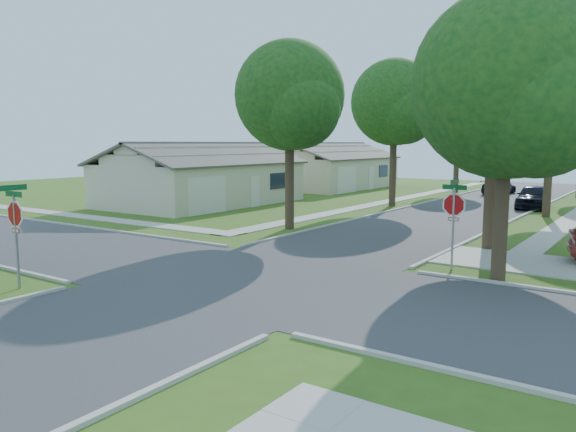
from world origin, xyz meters
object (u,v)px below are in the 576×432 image
(tree_w_far, at_px, (458,127))
(car_curb_west, at_px, (499,187))
(tree_ne_corner, at_px, (509,93))
(stop_sign_sw, at_px, (15,218))
(tree_e_near, at_px, (496,103))
(house_nw_near, at_px, (203,182))
(car_curb_east, at_px, (533,196))
(tree_w_mid, at_px, (395,106))
(stop_sign_ne, at_px, (454,208))
(house_nw_far, at_px, (329,171))
(tree_e_mid, at_px, (554,104))
(tree_w_near, at_px, (291,101))

(tree_w_far, bearing_deg, car_curb_west, 2.41)
(tree_w_far, height_order, tree_ne_corner, tree_ne_corner)
(stop_sign_sw, xyz_separation_m, tree_e_near, (9.45, 13.71, 3.61))
(house_nw_near, bearing_deg, tree_ne_corner, -25.77)
(tree_w_far, distance_m, car_curb_east, 12.91)
(tree_ne_corner, bearing_deg, tree_w_mid, 123.22)
(tree_e_near, height_order, house_nw_near, tree_e_near)
(tree_ne_corner, relative_size, house_nw_near, 0.64)
(stop_sign_ne, bearing_deg, house_nw_near, 153.54)
(tree_ne_corner, relative_size, house_nw_far, 0.64)
(tree_ne_corner, xyz_separation_m, house_nw_far, (-22.35, 27.79, -4.08))
(tree_e_mid, xyz_separation_m, house_nw_near, (-20.75, -6.01, -4.74))
(tree_w_mid, bearing_deg, car_curb_west, 75.33)
(tree_e_mid, distance_m, house_nw_near, 22.12)
(tree_w_far, height_order, car_curb_west, tree_w_far)
(stop_sign_sw, xyz_separation_m, tree_w_near, (0.06, 13.71, 4.08))
(stop_sign_ne, relative_size, tree_w_mid, 0.31)
(house_nw_near, distance_m, car_curb_east, 21.62)
(house_nw_far, relative_size, car_curb_west, 3.22)
(house_nw_near, bearing_deg, stop_sign_sw, -60.17)
(tree_e_near, height_order, house_nw_far, tree_e_near)
(tree_e_mid, height_order, tree_ne_corner, tree_e_mid)
(tree_w_mid, relative_size, car_curb_west, 2.27)
(stop_sign_ne, relative_size, house_nw_far, 0.22)
(tree_e_mid, distance_m, house_nw_far, 23.95)
(tree_ne_corner, bearing_deg, tree_e_mid, 95.45)
(tree_e_mid, xyz_separation_m, house_nw_far, (-20.75, 10.99, -4.74))
(tree_ne_corner, height_order, house_nw_near, tree_ne_corner)
(stop_sign_ne, distance_m, tree_w_far, 30.96)
(house_nw_far, bearing_deg, house_nw_near, -90.00)
(house_nw_near, distance_m, car_curb_west, 24.22)
(stop_sign_sw, xyz_separation_m, tree_e_mid, (9.46, 25.71, 4.22))
(tree_e_mid, distance_m, tree_w_mid, 9.40)
(tree_ne_corner, height_order, car_curb_west, tree_ne_corner)
(stop_sign_sw, height_order, tree_e_near, tree_e_near)
(tree_w_far, xyz_separation_m, car_curb_west, (3.45, 0.15, -4.89))
(tree_w_mid, distance_m, tree_ne_corner, 20.10)
(tree_e_mid, bearing_deg, tree_w_near, -128.08)
(tree_e_mid, distance_m, tree_w_near, 15.25)
(tree_e_near, distance_m, car_curb_west, 26.33)
(tree_e_mid, xyz_separation_m, tree_w_far, (-9.41, 13.00, -0.75))
(stop_sign_ne, height_order, car_curb_east, stop_sign_ne)
(tree_w_mid, bearing_deg, house_nw_far, 135.93)
(tree_w_far, bearing_deg, tree_ne_corner, -69.72)
(tree_e_mid, relative_size, tree_w_far, 1.15)
(car_curb_west, bearing_deg, stop_sign_sw, 90.64)
(tree_w_mid, height_order, tree_w_far, tree_w_mid)
(stop_sign_ne, bearing_deg, tree_e_near, 89.32)
(tree_w_far, relative_size, car_curb_west, 1.91)
(tree_w_near, bearing_deg, tree_e_mid, 51.92)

